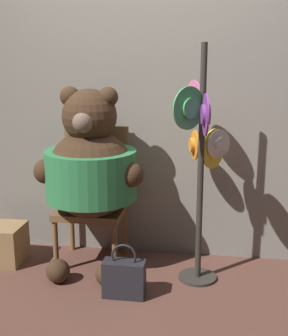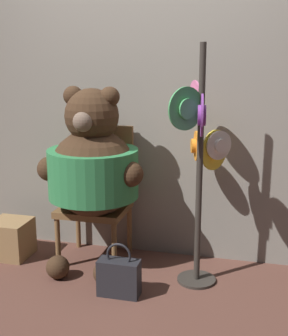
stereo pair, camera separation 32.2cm
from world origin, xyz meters
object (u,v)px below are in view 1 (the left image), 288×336
Objects in this scene: teddy_bear at (91,169)px; handbag_on_ground at (124,278)px; hat_display_rack at (201,152)px; chair at (94,192)px.

teddy_bear is 3.64× the size of handbag_on_ground.
hat_display_rack is at bearing 36.86° from handbag_on_ground.
hat_display_rack is (0.84, -0.23, 0.40)m from chair.
hat_display_rack is at bearing -15.02° from chair.
handbag_on_ground is (-0.49, -0.36, -0.81)m from hat_display_rack.
chair is at bearing 98.67° from teddy_bear.
handbag_on_ground is at bearing -58.88° from chair.
handbag_on_ground is (0.36, -0.59, -0.41)m from chair.
teddy_bear is (0.03, -0.17, 0.24)m from chair.
handbag_on_ground is at bearing -143.14° from hat_display_rack.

